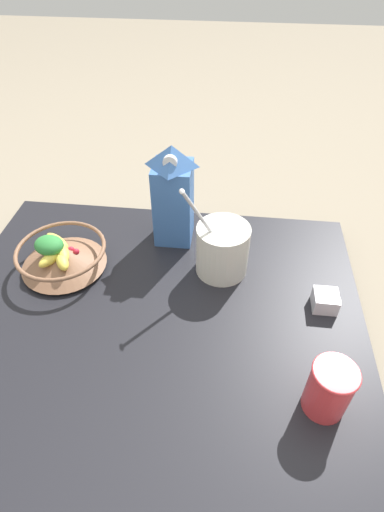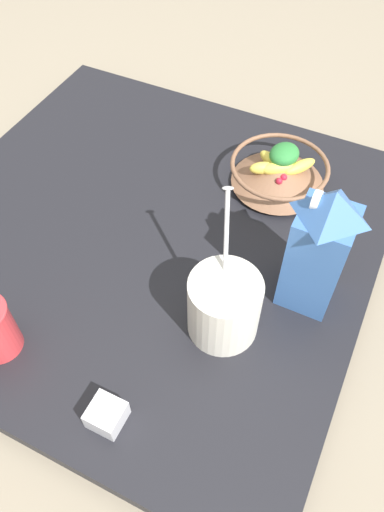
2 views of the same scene
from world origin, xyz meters
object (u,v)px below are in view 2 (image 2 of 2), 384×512
(yogurt_tub, at_px, (224,304))
(spice_jar, at_px, (107,415))
(fruit_bowl, at_px, (279,171))
(milk_carton, at_px, (319,249))

(yogurt_tub, xyz_separation_m, spice_jar, (0.24, -0.10, -0.05))
(fruit_bowl, height_order, yogurt_tub, yogurt_tub)
(yogurt_tub, bearing_deg, milk_carton, 139.60)
(fruit_bowl, distance_m, spice_jar, 0.64)
(milk_carton, xyz_separation_m, spice_jar, (0.38, -0.21, -0.12))
(fruit_bowl, distance_m, milk_carton, 0.32)
(milk_carton, height_order, yogurt_tub, milk_carton)
(milk_carton, relative_size, spice_jar, 5.01)
(yogurt_tub, relative_size, spice_jar, 4.75)
(milk_carton, distance_m, spice_jar, 0.45)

